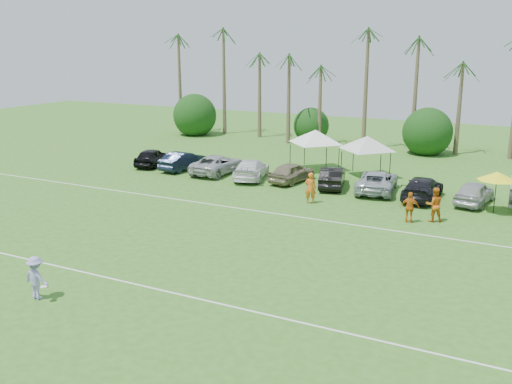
% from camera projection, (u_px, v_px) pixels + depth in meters
% --- Properties ---
extents(ground, '(120.00, 120.00, 0.00)m').
position_uv_depth(ground, '(89.00, 299.00, 22.62)').
color(ground, '#376E21').
rests_on(ground, ground).
extents(field_lines, '(80.00, 12.10, 0.01)m').
position_uv_depth(field_lines, '(198.00, 239.00, 29.52)').
color(field_lines, white).
rests_on(field_lines, ground).
extents(palm_tree_0, '(2.40, 2.40, 8.90)m').
position_uv_depth(palm_tree_0, '(174.00, 65.00, 63.12)').
color(palm_tree_0, brown).
rests_on(palm_tree_0, ground).
extents(palm_tree_1, '(2.40, 2.40, 9.90)m').
position_uv_depth(palm_tree_1, '(213.00, 58.00, 60.72)').
color(palm_tree_1, brown).
rests_on(palm_tree_1, ground).
extents(palm_tree_2, '(2.40, 2.40, 10.90)m').
position_uv_depth(palm_tree_2, '(254.00, 49.00, 58.32)').
color(palm_tree_2, brown).
rests_on(palm_tree_2, ground).
extents(palm_tree_3, '(2.40, 2.40, 11.90)m').
position_uv_depth(palm_tree_3, '(290.00, 41.00, 56.36)').
color(palm_tree_3, brown).
rests_on(palm_tree_3, ground).
extents(palm_tree_4, '(2.40, 2.40, 8.90)m').
position_uv_depth(palm_tree_4, '(328.00, 68.00, 55.26)').
color(palm_tree_4, brown).
rests_on(palm_tree_4, ground).
extents(palm_tree_5, '(2.40, 2.40, 9.90)m').
position_uv_depth(palm_tree_5, '(368.00, 60.00, 53.30)').
color(palm_tree_5, brown).
rests_on(palm_tree_5, ground).
extents(palm_tree_6, '(2.40, 2.40, 10.90)m').
position_uv_depth(palm_tree_6, '(412.00, 50.00, 51.33)').
color(palm_tree_6, brown).
rests_on(palm_tree_6, ground).
extents(palm_tree_7, '(2.40, 2.40, 11.90)m').
position_uv_depth(palm_tree_7, '(460.00, 41.00, 49.37)').
color(palm_tree_7, brown).
rests_on(palm_tree_7, ground).
extents(bush_tree_0, '(4.00, 4.00, 4.00)m').
position_uv_depth(bush_tree_0, '(203.00, 117.00, 64.12)').
color(bush_tree_0, brown).
rests_on(bush_tree_0, ground).
extents(bush_tree_1, '(4.00, 4.00, 4.00)m').
position_uv_depth(bush_tree_1, '(311.00, 124.00, 58.44)').
color(bush_tree_1, brown).
rests_on(bush_tree_1, ground).
extents(bush_tree_2, '(4.00, 4.00, 4.00)m').
position_uv_depth(bush_tree_2, '(431.00, 132.00, 53.20)').
color(bush_tree_2, brown).
rests_on(bush_tree_2, ground).
extents(sideline_player_a, '(0.85, 0.71, 1.99)m').
position_uv_depth(sideline_player_a, '(310.00, 188.00, 35.96)').
color(sideline_player_a, orange).
rests_on(sideline_player_a, ground).
extents(sideline_player_b, '(1.19, 1.08, 1.99)m').
position_uv_depth(sideline_player_b, '(434.00, 205.00, 32.25)').
color(sideline_player_b, '#CC6316').
rests_on(sideline_player_b, ground).
extents(sideline_player_c, '(1.10, 0.59, 1.78)m').
position_uv_depth(sideline_player_c, '(410.00, 207.00, 32.08)').
color(sideline_player_c, orange).
rests_on(sideline_player_c, ground).
extents(canopy_tent_left, '(4.63, 4.63, 3.75)m').
position_uv_depth(canopy_tent_left, '(316.00, 130.00, 45.02)').
color(canopy_tent_left, black).
rests_on(canopy_tent_left, ground).
extents(canopy_tent_right, '(4.52, 4.52, 3.66)m').
position_uv_depth(canopy_tent_right, '(367.00, 136.00, 42.48)').
color(canopy_tent_right, black).
rests_on(canopy_tent_right, ground).
extents(market_umbrella, '(2.28, 2.28, 2.54)m').
position_uv_depth(market_umbrella, '(497.00, 176.00, 33.54)').
color(market_umbrella, black).
rests_on(market_umbrella, ground).
extents(frisbee_player, '(1.22, 0.67, 1.77)m').
position_uv_depth(frisbee_player, '(36.00, 278.00, 22.47)').
color(frisbee_player, '#9C96D5').
rests_on(frisbee_player, ground).
extents(parked_car_0, '(2.70, 4.58, 1.46)m').
position_uv_depth(parked_car_0, '(152.00, 157.00, 47.04)').
color(parked_car_0, black).
rests_on(parked_car_0, ground).
extents(parked_car_1, '(1.97, 4.57, 1.46)m').
position_uv_depth(parked_car_1, '(183.00, 161.00, 45.58)').
color(parked_car_1, black).
rests_on(parked_car_1, ground).
extents(parked_car_2, '(2.44, 5.27, 1.46)m').
position_uv_depth(parked_car_2, '(217.00, 164.00, 44.25)').
color(parked_car_2, '#B1B2B4').
rests_on(parked_car_2, ground).
extents(parked_car_3, '(3.30, 5.40, 1.46)m').
position_uv_depth(parked_car_3, '(251.00, 169.00, 42.55)').
color(parked_car_3, white).
rests_on(parked_car_3, ground).
extents(parked_car_4, '(2.43, 4.53, 1.46)m').
position_uv_depth(parked_car_4, '(292.00, 172.00, 41.51)').
color(parked_car_4, gray).
rests_on(parked_car_4, ground).
extents(parked_car_5, '(2.60, 4.69, 1.46)m').
position_uv_depth(parked_car_5, '(332.00, 177.00, 40.04)').
color(parked_car_5, black).
rests_on(parked_car_5, ground).
extents(parked_car_6, '(3.16, 5.56, 1.46)m').
position_uv_depth(parked_car_6, '(377.00, 181.00, 38.80)').
color(parked_car_6, '#A8B0B8').
rests_on(parked_car_6, ground).
extents(parked_car_7, '(2.06, 5.05, 1.46)m').
position_uv_depth(parked_car_7, '(422.00, 188.00, 36.97)').
color(parked_car_7, black).
rests_on(parked_car_7, ground).
extents(parked_car_8, '(2.31, 4.49, 1.46)m').
position_uv_depth(parked_car_8, '(474.00, 193.00, 35.86)').
color(parked_car_8, '#AEAFB4').
rests_on(parked_car_8, ground).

